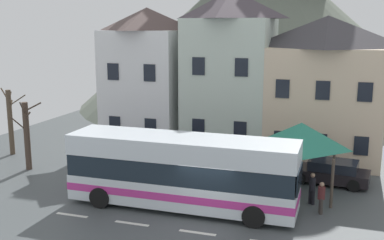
# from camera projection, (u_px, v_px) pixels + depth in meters

# --- Properties ---
(ground_plane) EXTENTS (40.00, 60.00, 0.07)m
(ground_plane) POSITION_uv_depth(u_px,v_px,m) (206.00, 221.00, 20.75)
(ground_plane) COLOR #474D4F
(townhouse_00) EXTENTS (5.20, 5.51, 9.69)m
(townhouse_00) POSITION_uv_depth(u_px,v_px,m) (148.00, 78.00, 33.05)
(townhouse_00) COLOR white
(townhouse_00) RESTS_ON ground_plane
(townhouse_01) EXTENTS (5.40, 5.81, 10.76)m
(townhouse_01) POSITION_uv_depth(u_px,v_px,m) (230.00, 73.00, 31.29)
(townhouse_01) COLOR silver
(townhouse_01) RESTS_ON ground_plane
(townhouse_02) EXTENTS (6.88, 5.23, 9.08)m
(townhouse_02) POSITION_uv_depth(u_px,v_px,m) (324.00, 89.00, 29.34)
(townhouse_02) COLOR beige
(townhouse_02) RESTS_ON ground_plane
(hilltop_castle) EXTENTS (38.98, 38.98, 24.41)m
(hilltop_castle) POSITION_uv_depth(u_px,v_px,m) (263.00, 20.00, 49.72)
(hilltop_castle) COLOR slate
(hilltop_castle) RESTS_ON ground_plane
(transit_bus) EXTENTS (10.86, 2.79, 3.43)m
(transit_bus) POSITION_uv_depth(u_px,v_px,m) (182.00, 172.00, 21.91)
(transit_bus) COLOR silver
(transit_bus) RESTS_ON ground_plane
(bus_shelter) EXTENTS (3.60, 3.60, 3.70)m
(bus_shelter) POSITION_uv_depth(u_px,v_px,m) (301.00, 136.00, 23.59)
(bus_shelter) COLOR #473D33
(bus_shelter) RESTS_ON ground_plane
(parked_car_00) EXTENTS (4.24, 2.41, 1.31)m
(parked_car_00) POSITION_uv_depth(u_px,v_px,m) (114.00, 155.00, 28.77)
(parked_car_00) COLOR navy
(parked_car_00) RESTS_ON ground_plane
(parked_car_01) EXTENTS (4.39, 2.32, 1.29)m
(parked_car_01) POSITION_uv_depth(u_px,v_px,m) (330.00, 172.00, 25.52)
(parked_car_01) COLOR black
(parked_car_01) RESTS_ON ground_plane
(pedestrian_00) EXTENTS (0.31, 0.29, 1.57)m
(pedestrian_00) POSITION_uv_depth(u_px,v_px,m) (312.00, 188.00, 22.46)
(pedestrian_00) COLOR black
(pedestrian_00) RESTS_ON ground_plane
(pedestrian_01) EXTENTS (0.33, 0.36, 1.50)m
(pedestrian_01) POSITION_uv_depth(u_px,v_px,m) (321.00, 197.00, 21.36)
(pedestrian_01) COLOR #38332D
(pedestrian_01) RESTS_ON ground_plane
(public_bench) EXTENTS (1.40, 0.48, 0.87)m
(public_bench) POSITION_uv_depth(u_px,v_px,m) (329.00, 173.00, 25.83)
(public_bench) COLOR #33473D
(public_bench) RESTS_ON ground_plane
(bare_tree_00) EXTENTS (1.27, 1.39, 4.24)m
(bare_tree_00) POSITION_uv_depth(u_px,v_px,m) (27.00, 135.00, 27.66)
(bare_tree_00) COLOR #47382D
(bare_tree_00) RESTS_ON ground_plane
(bare_tree_01) EXTENTS (2.01, 1.04, 4.43)m
(bare_tree_01) POSITION_uv_depth(u_px,v_px,m) (10.00, 121.00, 30.95)
(bare_tree_01) COLOR brown
(bare_tree_01) RESTS_ON ground_plane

